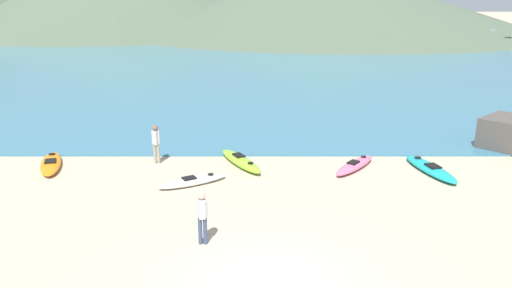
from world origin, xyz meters
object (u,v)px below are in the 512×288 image
(kayak_on_sand_0, at_px, (357,165))
(kayak_on_sand_4, at_px, (195,181))
(person_near_foreground, at_px, (204,215))
(moored_boat_0, at_px, (493,39))
(person_near_waterline, at_px, (158,142))
(kayak_on_sand_2, at_px, (243,161))
(kayak_on_sand_3, at_px, (53,163))
(kayak_on_sand_1, at_px, (433,169))

(kayak_on_sand_0, height_order, kayak_on_sand_4, kayak_on_sand_0)
(person_near_foreground, bearing_deg, kayak_on_sand_0, 49.17)
(kayak_on_sand_4, height_order, moored_boat_0, moored_boat_0)
(kayak_on_sand_4, bearing_deg, person_near_waterline, 126.03)
(kayak_on_sand_0, height_order, kayak_on_sand_2, kayak_on_sand_2)
(person_near_waterline, bearing_deg, person_near_foreground, -69.46)
(kayak_on_sand_0, relative_size, person_near_waterline, 1.65)
(kayak_on_sand_2, xyz_separation_m, kayak_on_sand_3, (-7.52, -0.21, -0.04))
(kayak_on_sand_3, xyz_separation_m, person_near_foreground, (6.69, -6.40, 0.73))
(kayak_on_sand_1, height_order, person_near_waterline, person_near_waterline)
(person_near_foreground, xyz_separation_m, person_near_waterline, (-2.56, 6.83, 0.04))
(kayak_on_sand_4, distance_m, moored_boat_0, 63.20)
(person_near_foreground, bearing_deg, kayak_on_sand_4, 100.55)
(person_near_foreground, bearing_deg, kayak_on_sand_2, 82.83)
(kayak_on_sand_3, height_order, kayak_on_sand_4, kayak_on_sand_3)
(kayak_on_sand_2, relative_size, kayak_on_sand_3, 1.00)
(kayak_on_sand_0, bearing_deg, kayak_on_sand_3, 178.89)
(kayak_on_sand_4, xyz_separation_m, person_near_waterline, (-1.73, 2.38, 0.78))
(person_near_foreground, relative_size, person_near_waterline, 0.95)
(kayak_on_sand_3, xyz_separation_m, moored_boat_0, (40.39, 50.99, 0.61))
(kayak_on_sand_0, height_order, kayak_on_sand_1, kayak_on_sand_1)
(person_near_waterline, bearing_deg, kayak_on_sand_3, -174.05)
(kayak_on_sand_1, xyz_separation_m, person_near_foreground, (-8.16, -5.77, 0.72))
(moored_boat_0, bearing_deg, kayak_on_sand_4, -123.12)
(person_near_waterline, distance_m, moored_boat_0, 62.22)
(kayak_on_sand_3, xyz_separation_m, person_near_waterline, (4.13, 0.43, 0.77))
(kayak_on_sand_4, xyz_separation_m, moored_boat_0, (34.53, 52.94, 0.61))
(person_near_waterline, bearing_deg, kayak_on_sand_2, -3.81)
(moored_boat_0, bearing_deg, person_near_foreground, -120.42)
(kayak_on_sand_2, relative_size, kayak_on_sand_4, 1.22)
(person_near_waterline, xyz_separation_m, moored_boat_0, (36.26, 50.56, -0.17))
(kayak_on_sand_1, bearing_deg, moored_boat_0, 63.67)
(kayak_on_sand_3, relative_size, person_near_foreground, 2.05)
(kayak_on_sand_2, bearing_deg, person_near_waterline, 176.19)
(kayak_on_sand_0, height_order, moored_boat_0, moored_boat_0)
(kayak_on_sand_0, distance_m, moored_boat_0, 58.56)
(kayak_on_sand_1, xyz_separation_m, moored_boat_0, (25.54, 51.62, 0.60))
(kayak_on_sand_1, bearing_deg, person_near_foreground, -144.72)
(kayak_on_sand_2, xyz_separation_m, person_near_waterline, (-3.39, 0.23, 0.74))
(kayak_on_sand_4, relative_size, person_near_waterline, 1.61)
(person_near_foreground, relative_size, moored_boat_0, 0.26)
(kayak_on_sand_0, bearing_deg, kayak_on_sand_4, -164.44)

